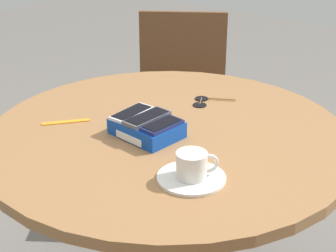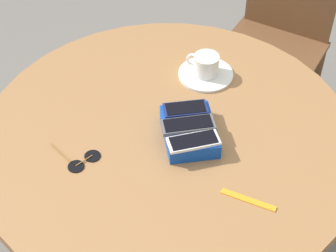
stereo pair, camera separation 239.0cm
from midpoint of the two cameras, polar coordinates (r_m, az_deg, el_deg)
round_table at (r=1.08m, az=25.84°, el=-45.80°), size 1.03×1.03×0.72m
phone_box at (r=0.94m, az=23.85°, el=-45.11°), size 0.20×0.16×0.04m
phone_white at (r=0.92m, az=19.49°, el=-42.78°), size 0.06×0.13×0.01m
phone_gray at (r=0.92m, az=24.21°, el=-44.10°), size 0.07×0.15×0.01m
phone_navy at (r=0.92m, az=29.14°, el=-45.78°), size 0.07×0.12×0.01m
saucer at (r=0.96m, az=43.95°, el=-54.88°), size 0.17×0.17×0.01m
coffee_cup at (r=0.93m, az=45.25°, el=-54.16°), size 0.09×0.09×0.06m
lanyard_strap at (r=0.95m, az=2.47°, el=-43.12°), size 0.10×0.12×0.00m
sunglasses at (r=1.11m, az=27.80°, el=-31.82°), size 0.12×0.12×0.01m
chair_far_side at (r=1.70m, az=13.95°, el=-19.51°), size 0.57×0.57×0.82m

